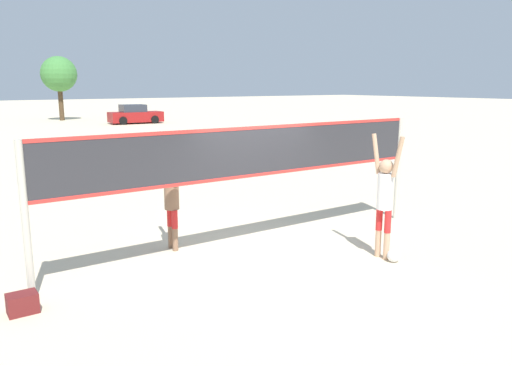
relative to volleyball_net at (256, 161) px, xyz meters
name	(u,v)px	position (x,y,z in m)	size (l,w,h in m)	color
ground_plane	(256,249)	(0.00, 0.00, -1.74)	(200.00, 200.00, 0.00)	beige
volleyball_net	(256,161)	(0.00, 0.00, 0.00)	(8.17, 0.11, 2.38)	beige
player_spiker	(385,194)	(1.64, -1.70, -0.54)	(0.28, 0.72, 2.27)	tan
player_blocker	(172,197)	(-1.31, 0.92, -0.71)	(0.28, 0.68, 1.97)	#8C664C
volleyball	(394,256)	(1.65, -1.97, -1.62)	(0.24, 0.24, 0.24)	white
gear_bag	(22,303)	(-4.23, -0.40, -1.60)	(0.40, 0.30, 0.28)	maroon
parked_car_mid	(135,115)	(9.70, 31.34, -1.06)	(4.27, 2.09, 1.52)	maroon
tree_left_cluster	(59,74)	(5.69, 38.33, 2.20)	(3.02, 3.02, 5.50)	#4C3823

